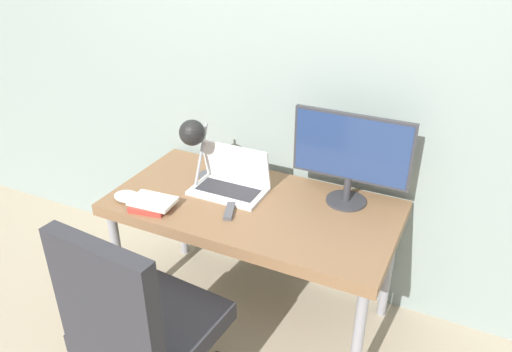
# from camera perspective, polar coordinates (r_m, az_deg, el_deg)

# --- Properties ---
(wall_back) EXTENTS (8.00, 0.05, 2.60)m
(wall_back) POSITION_cam_1_polar(r_m,az_deg,el_deg) (2.61, 3.85, 12.33)
(wall_back) COLOR gray
(wall_back) RESTS_ON ground_plane
(desk) EXTENTS (1.43, 0.73, 0.72)m
(desk) POSITION_cam_1_polar(r_m,az_deg,el_deg) (2.52, -0.35, -4.38)
(desk) COLOR brown
(desk) RESTS_ON ground_plane
(laptop) EXTENTS (0.38, 0.23, 0.24)m
(laptop) POSITION_cam_1_polar(r_m,az_deg,el_deg) (2.58, -2.91, -0.67)
(laptop) COLOR silver
(laptop) RESTS_ON desk
(monitor) EXTENTS (0.57, 0.20, 0.47)m
(monitor) POSITION_cam_1_polar(r_m,az_deg,el_deg) (2.42, 10.80, 2.56)
(monitor) COLOR #333338
(monitor) RESTS_ON desk
(desk_lamp) EXTENTS (0.13, 0.26, 0.38)m
(desk_lamp) POSITION_cam_1_polar(r_m,az_deg,el_deg) (2.52, -7.11, 4.42)
(desk_lamp) COLOR #4C4C51
(desk_lamp) RESTS_ON desk
(office_chair) EXTENTS (0.64, 0.65, 1.01)m
(office_chair) POSITION_cam_1_polar(r_m,az_deg,el_deg) (2.15, -13.44, -15.90)
(office_chair) COLOR black
(office_chair) RESTS_ON ground_plane
(book_stack) EXTENTS (0.23, 0.20, 0.05)m
(book_stack) POSITION_cam_1_polar(r_m,az_deg,el_deg) (2.50, -11.78, -3.04)
(book_stack) COLOR #B2382D
(book_stack) RESTS_ON desk
(tv_remote) EXTENTS (0.09, 0.15, 0.02)m
(tv_remote) POSITION_cam_1_polar(r_m,az_deg,el_deg) (2.41, -3.05, -4.03)
(tv_remote) COLOR #4C4C51
(tv_remote) RESTS_ON desk
(game_controller) EXTENTS (0.15, 0.11, 0.04)m
(game_controller) POSITION_cam_1_polar(r_m,az_deg,el_deg) (2.59, -14.48, -2.28)
(game_controller) COLOR white
(game_controller) RESTS_ON desk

